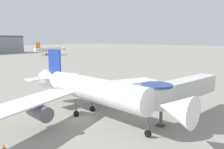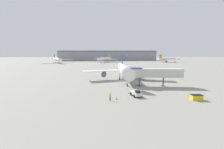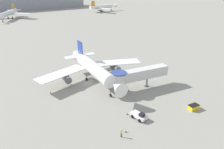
{
  "view_description": "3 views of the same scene",
  "coord_description": "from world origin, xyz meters",
  "px_view_note": "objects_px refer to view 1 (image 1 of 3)",
  "views": [
    {
      "loc": [
        -20.96,
        -23.87,
        11.89
      ],
      "look_at": [
        7.06,
        0.07,
        5.91
      ],
      "focal_mm": 35.0,
      "sensor_mm": 36.0,
      "label": 1
    },
    {
      "loc": [
        -7.66,
        -58.69,
        10.73
      ],
      "look_at": [
        -3.73,
        -7.68,
        3.54
      ],
      "focal_mm": 24.0,
      "sensor_mm": 36.0,
      "label": 2
    },
    {
      "loc": [
        -25.5,
        -53.4,
        29.04
      ],
      "look_at": [
        3.79,
        -7.23,
        4.42
      ],
      "focal_mm": 35.0,
      "sensor_mm": 36.0,
      "label": 3
    }
  ],
  "objects_px": {
    "traffic_cone_port_wing": "(4,146)",
    "background_jet_orange_tail": "(49,49)",
    "main_airplane": "(91,90)",
    "jet_bridge": "(178,90)"
  },
  "relations": [
    {
      "from": "main_airplane",
      "to": "traffic_cone_port_wing",
      "type": "xyz_separation_m",
      "value": [
        -13.39,
        -0.06,
        -3.94
      ]
    },
    {
      "from": "main_airplane",
      "to": "jet_bridge",
      "type": "height_order",
      "value": "main_airplane"
    },
    {
      "from": "traffic_cone_port_wing",
      "to": "background_jet_orange_tail",
      "type": "distance_m",
      "value": 151.72
    },
    {
      "from": "jet_bridge",
      "to": "background_jet_orange_tail",
      "type": "height_order",
      "value": "background_jet_orange_tail"
    },
    {
      "from": "main_airplane",
      "to": "jet_bridge",
      "type": "relative_size",
      "value": 1.98
    },
    {
      "from": "traffic_cone_port_wing",
      "to": "jet_bridge",
      "type": "bearing_deg",
      "value": -26.43
    },
    {
      "from": "jet_bridge",
      "to": "background_jet_orange_tail",
      "type": "bearing_deg",
      "value": 70.98
    },
    {
      "from": "jet_bridge",
      "to": "traffic_cone_port_wing",
      "type": "bearing_deg",
      "value": 161.1
    },
    {
      "from": "main_airplane",
      "to": "traffic_cone_port_wing",
      "type": "bearing_deg",
      "value": -176.43
    },
    {
      "from": "main_airplane",
      "to": "background_jet_orange_tail",
      "type": "bearing_deg",
      "value": 62.2
    }
  ]
}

